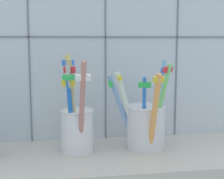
# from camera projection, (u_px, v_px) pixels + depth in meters

# --- Properties ---
(counter_slab) EXTENTS (0.64, 0.22, 0.02)m
(counter_slab) POSITION_uv_depth(u_px,v_px,m) (114.00, 158.00, 0.66)
(counter_slab) COLOR #BCB7AD
(counter_slab) RESTS_ON ground
(tile_wall_back) EXTENTS (0.64, 0.02, 0.45)m
(tile_wall_back) POSITION_uv_depth(u_px,v_px,m) (105.00, 45.00, 0.75)
(tile_wall_back) COLOR silver
(tile_wall_back) RESTS_ON ground
(toothbrush_cup_left) EXTENTS (0.06, 0.13, 0.19)m
(toothbrush_cup_left) POSITION_uv_depth(u_px,v_px,m) (77.00, 125.00, 0.66)
(toothbrush_cup_left) COLOR white
(toothbrush_cup_left) RESTS_ON counter_slab
(toothbrush_cup_right) EXTENTS (0.12, 0.11, 0.18)m
(toothbrush_cup_right) POSITION_uv_depth(u_px,v_px,m) (145.00, 123.00, 0.69)
(toothbrush_cup_right) COLOR silver
(toothbrush_cup_right) RESTS_ON counter_slab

